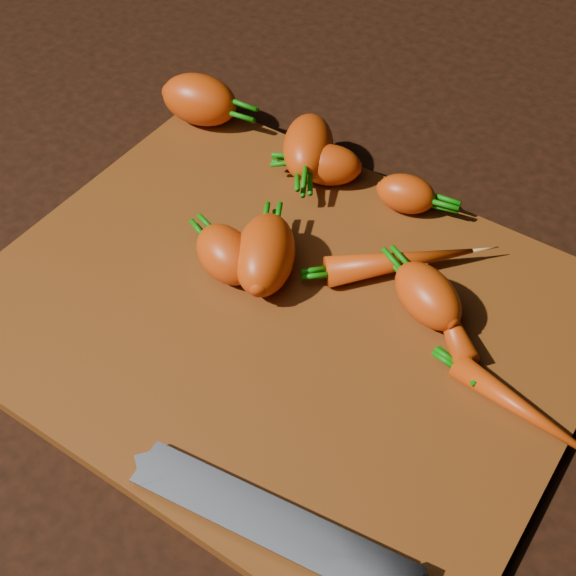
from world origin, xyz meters
The scene contains 13 objects.
ground centered at (0.00, 0.00, -0.01)m, with size 2.00×2.00×0.01m, color black.
cutting_board centered at (0.00, 0.00, 0.01)m, with size 0.50×0.40×0.01m, color #63310E.
carrot_0 centered at (-0.22, 0.17, 0.04)m, with size 0.08×0.05×0.05m, color #D6440E.
carrot_1 centered at (-0.06, 0.01, 0.03)m, with size 0.07×0.05×0.05m, color #D6440E.
carrot_2 centered at (-0.08, 0.17, 0.04)m, with size 0.09×0.05×0.05m, color #D6440E.
carrot_3 centered at (-0.03, 0.03, 0.04)m, with size 0.09×0.05×0.05m, color #D6440E.
carrot_4 centered at (-0.06, 0.16, 0.03)m, with size 0.06×0.04×0.04m, color #D6440E.
carrot_5 centered at (0.03, 0.17, 0.03)m, with size 0.06×0.04×0.04m, color #D6440E.
carrot_6 centered at (0.10, 0.07, 0.03)m, with size 0.07×0.04×0.04m, color #D6440E.
carrot_7 centered at (0.06, 0.09, 0.03)m, with size 0.13×0.03×0.03m, color #D6440E.
carrot_8 centered at (0.21, 0.01, 0.02)m, with size 0.12×0.02×0.02m, color #D6440E.
carrot_9 centered at (0.13, 0.06, 0.02)m, with size 0.09×0.02×0.02m, color #D6440E.
knife centered at (0.12, -0.16, 0.02)m, with size 0.32×0.07×0.02m.
Camera 1 is at (0.25, -0.36, 0.53)m, focal length 50.00 mm.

